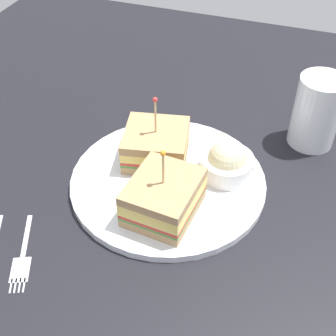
% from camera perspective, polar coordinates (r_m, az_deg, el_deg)
% --- Properties ---
extents(ground_plane, '(1.15, 1.15, 0.02)m').
position_cam_1_polar(ground_plane, '(0.67, -0.00, -2.59)').
color(ground_plane, black).
extents(plate, '(0.28, 0.28, 0.01)m').
position_cam_1_polar(plate, '(0.66, -0.00, -1.64)').
color(plate, white).
rests_on(plate, ground_plane).
extents(sandwich_half_front, '(0.11, 0.10, 0.11)m').
position_cam_1_polar(sandwich_half_front, '(0.67, -1.48, 2.91)').
color(sandwich_half_front, tan).
rests_on(sandwich_half_front, plate).
extents(sandwich_half_back, '(0.09, 0.10, 0.10)m').
position_cam_1_polar(sandwich_half_back, '(0.59, -0.56, -3.61)').
color(sandwich_half_back, tan).
rests_on(sandwich_half_back, plate).
extents(coleslaw_bowl, '(0.08, 0.08, 0.06)m').
position_cam_1_polar(coleslaw_bowl, '(0.66, 7.32, 0.74)').
color(coleslaw_bowl, white).
rests_on(coleslaw_bowl, plate).
extents(drink_glass, '(0.07, 0.07, 0.11)m').
position_cam_1_polar(drink_glass, '(0.74, 17.84, 6.24)').
color(drink_glass, beige).
rests_on(drink_glass, ground_plane).
extents(fork, '(0.06, 0.11, 0.00)m').
position_cam_1_polar(fork, '(0.60, -17.64, -10.82)').
color(fork, silver).
rests_on(fork, ground_plane).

